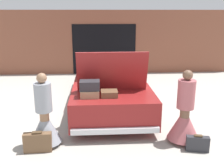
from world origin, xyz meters
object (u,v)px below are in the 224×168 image
(suitcase_beside_left_person, at_px, (38,142))
(suitcase_beside_right_person, at_px, (198,144))
(person_left, at_px, (45,121))
(person_right, at_px, (184,117))
(car, at_px, (109,86))

(suitcase_beside_left_person, distance_m, suitcase_beside_right_person, 3.22)
(person_left, xyz_separation_m, suitcase_beside_right_person, (3.10, -0.46, -0.39))
(person_left, xyz_separation_m, person_right, (2.94, -0.04, 0.01))
(person_right, height_order, suitcase_beside_right_person, person_right)
(car, height_order, suitcase_beside_right_person, car)
(suitcase_beside_left_person, bearing_deg, car, 59.66)
(person_right, distance_m, suitcase_beside_right_person, 0.60)
(person_left, height_order, suitcase_beside_right_person, person_left)
(suitcase_beside_left_person, bearing_deg, person_right, 4.31)
(person_right, relative_size, suitcase_beside_right_person, 3.40)
(car, height_order, person_left, car)
(person_left, height_order, suitcase_beside_left_person, person_left)
(car, height_order, suitcase_beside_left_person, car)
(car, xyz_separation_m, person_left, (-1.47, -2.42, -0.04))
(car, bearing_deg, person_left, -121.16)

